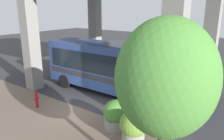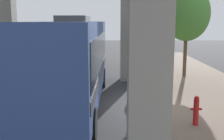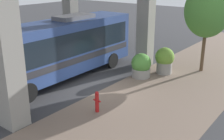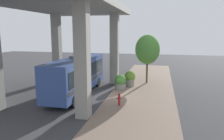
{
  "view_description": "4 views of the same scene",
  "coord_description": "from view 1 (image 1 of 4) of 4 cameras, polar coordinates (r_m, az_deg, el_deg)",
  "views": [
    {
      "loc": [
        -8.51,
        -8.42,
        5.71
      ],
      "look_at": [
        1.67,
        -1.06,
        2.16
      ],
      "focal_mm": 35.0,
      "sensor_mm": 36.0,
      "label": 1
    },
    {
      "loc": [
        1.22,
        11.15,
        3.45
      ],
      "look_at": [
        1.41,
        -2.74,
        1.02
      ],
      "focal_mm": 45.0,
      "sensor_mm": 36.0,
      "label": 2
    },
    {
      "loc": [
        -8.99,
        10.9,
        6.0
      ],
      "look_at": [
        -0.42,
        -0.28,
        1.14
      ],
      "focal_mm": 45.0,
      "sensor_mm": 36.0,
      "label": 3
    },
    {
      "loc": [
        -4.59,
        18.79,
        5.86
      ],
      "look_at": [
        -0.35,
        -0.1,
        2.47
      ],
      "focal_mm": 35.0,
      "sensor_mm": 36.0,
      "label": 4
    }
  ],
  "objects": [
    {
      "name": "fire_hydrant",
      "position": [
        13.75,
        -19.08,
        -7.34
      ],
      "size": [
        0.37,
        0.18,
        1.02
      ],
      "color": "#B21919",
      "rests_on": "ground"
    },
    {
      "name": "bus",
      "position": [
        14.72,
        0.03,
        1.11
      ],
      "size": [
        2.52,
        10.03,
        3.67
      ],
      "color": "#334C8C",
      "rests_on": "ground"
    },
    {
      "name": "sidewalk_strip",
      "position": [
        11.56,
        -18.75,
        -14.69
      ],
      "size": [
        6.0,
        40.0,
        0.02
      ],
      "color": "#7A6656",
      "rests_on": "ground"
    },
    {
      "name": "ground_plane",
      "position": [
        13.26,
        -8.08,
        -9.9
      ],
      "size": [
        80.0,
        80.0,
        0.0
      ],
      "primitive_type": "plane",
      "color": "#38383A",
      "rests_on": "ground"
    },
    {
      "name": "planter_middle",
      "position": [
        9.49,
        5.61,
        -14.93
      ],
      "size": [
        1.19,
        1.19,
        1.68
      ],
      "color": "gray",
      "rests_on": "ground"
    },
    {
      "name": "planter_front",
      "position": [
        10.84,
        0.97,
        -11.66
      ],
      "size": [
        1.2,
        1.2,
        1.49
      ],
      "color": "gray",
      "rests_on": "ground"
    },
    {
      "name": "street_tree_near",
      "position": [
        6.08,
        13.82,
        -2.22
      ],
      "size": [
        2.78,
        2.78,
        5.56
      ],
      "color": "brown",
      "rests_on": "ground"
    }
  ]
}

